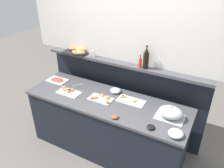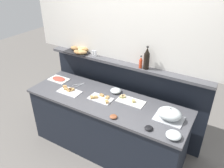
% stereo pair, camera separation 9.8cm
% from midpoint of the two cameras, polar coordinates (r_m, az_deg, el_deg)
% --- Properties ---
extents(ground_plane, '(12.00, 12.00, 0.00)m').
position_cam_midpoint_polar(ground_plane, '(3.96, 2.31, -10.51)').
color(ground_plane, slate).
extents(buffet_counter, '(2.25, 0.73, 0.88)m').
position_cam_midpoint_polar(buffet_counter, '(3.27, -2.29, -10.51)').
color(buffet_counter, black).
rests_on(buffet_counter, ground_plane).
extents(back_ledge_unit, '(2.51, 0.22, 1.25)m').
position_cam_midpoint_polar(back_ledge_unit, '(3.53, 2.10, -2.87)').
color(back_ledge_unit, black).
rests_on(back_ledge_unit, ground_plane).
extents(upper_wall_panel, '(3.11, 0.08, 1.35)m').
position_cam_midpoint_polar(upper_wall_panel, '(3.07, 2.75, 17.79)').
color(upper_wall_panel, white).
rests_on(upper_wall_panel, back_ledge_unit).
extents(sandwich_platter_side, '(0.32, 0.18, 0.04)m').
position_cam_midpoint_polar(sandwich_platter_side, '(3.02, -3.82, -3.74)').
color(sandwich_platter_side, white).
rests_on(sandwich_platter_side, buffet_counter).
extents(sandwich_platter_front, '(0.34, 0.19, 0.04)m').
position_cam_midpoint_polar(sandwich_platter_front, '(3.24, -11.90, -1.93)').
color(sandwich_platter_front, silver).
rests_on(sandwich_platter_front, buffet_counter).
extents(sandwich_platter_rear, '(0.37, 0.19, 0.04)m').
position_cam_midpoint_polar(sandwich_platter_rear, '(2.99, 3.70, -4.18)').
color(sandwich_platter_rear, white).
rests_on(sandwich_platter_rear, buffet_counter).
extents(cold_cuts_platter, '(0.31, 0.20, 0.02)m').
position_cam_midpoint_polar(cold_cuts_platter, '(3.58, -14.59, 0.96)').
color(cold_cuts_platter, white).
rests_on(cold_cuts_platter, buffet_counter).
extents(serving_cloche, '(0.34, 0.24, 0.17)m').
position_cam_midpoint_polar(serving_cloche, '(2.73, 13.69, -7.16)').
color(serving_cloche, '#B7BABF').
rests_on(serving_cloche, buffet_counter).
extents(glass_bowl_large, '(0.16, 0.16, 0.07)m').
position_cam_midpoint_polar(glass_bowl_large, '(2.52, 14.86, -12.15)').
color(glass_bowl_large, silver).
rests_on(glass_bowl_large, buffet_counter).
extents(glass_bowl_medium, '(0.15, 0.15, 0.06)m').
position_cam_midpoint_polar(glass_bowl_medium, '(3.16, -0.01, -1.72)').
color(glass_bowl_medium, silver).
rests_on(glass_bowl_medium, buffet_counter).
extents(condiment_bowl_cream, '(0.09, 0.09, 0.03)m').
position_cam_midpoint_polar(condiment_bowl_cream, '(2.69, -0.31, -8.32)').
color(condiment_bowl_cream, brown).
rests_on(condiment_bowl_cream, buffet_counter).
extents(condiment_bowl_dark, '(0.09, 0.09, 0.03)m').
position_cam_midpoint_polar(condiment_bowl_dark, '(2.57, 8.77, -10.82)').
color(condiment_bowl_dark, black).
rests_on(condiment_bowl_dark, buffet_counter).
extents(serving_tongs, '(0.12, 0.18, 0.01)m').
position_cam_midpoint_polar(serving_tongs, '(3.38, -9.49, -0.38)').
color(serving_tongs, '#B7BABF').
rests_on(serving_tongs, buffet_counter).
extents(wine_bottle_dark, '(0.08, 0.08, 0.32)m').
position_cam_midpoint_polar(wine_bottle_dark, '(2.99, 7.75, 6.50)').
color(wine_bottle_dark, black).
rests_on(wine_bottle_dark, back_ledge_unit).
extents(hot_sauce_bottle, '(0.04, 0.04, 0.18)m').
position_cam_midpoint_polar(hot_sauce_bottle, '(3.03, 6.26, 5.56)').
color(hot_sauce_bottle, red).
rests_on(hot_sauce_bottle, back_ledge_unit).
extents(salt_shaker, '(0.03, 0.03, 0.09)m').
position_cam_midpoint_polar(salt_shaker, '(3.42, -6.06, 7.78)').
color(salt_shaker, white).
rests_on(salt_shaker, back_ledge_unit).
extents(pepper_shaker, '(0.03, 0.03, 0.09)m').
position_cam_midpoint_polar(pepper_shaker, '(3.39, -5.44, 7.66)').
color(pepper_shaker, white).
rests_on(pepper_shaker, back_ledge_unit).
extents(bread_basket, '(0.42, 0.31, 0.08)m').
position_cam_midpoint_polar(bread_basket, '(3.57, -9.27, 8.45)').
color(bread_basket, black).
rests_on(bread_basket, back_ledge_unit).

